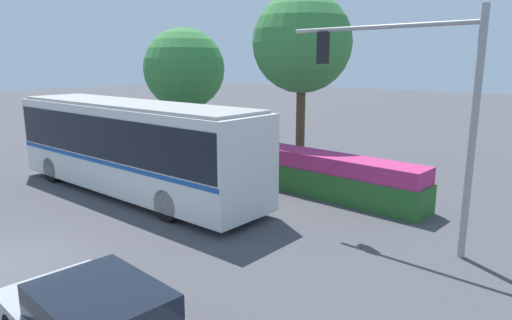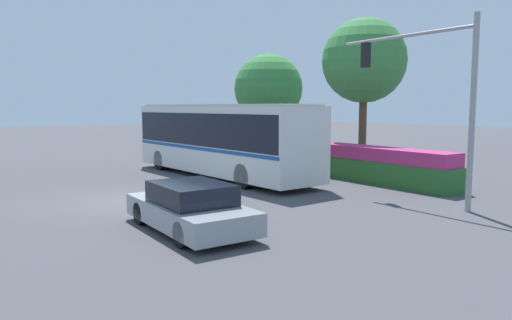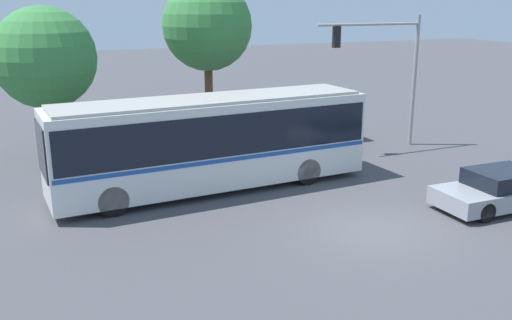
{
  "view_description": "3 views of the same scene",
  "coord_description": "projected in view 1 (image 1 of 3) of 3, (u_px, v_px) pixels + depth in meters",
  "views": [
    {
      "loc": [
        11.31,
        -3.24,
        4.78
      ],
      "look_at": [
        2.64,
        6.14,
        2.0
      ],
      "focal_mm": 32.01,
      "sensor_mm": 36.0,
      "label": 1
    },
    {
      "loc": [
        16.01,
        -5.79,
        3.23
      ],
      "look_at": [
        3.18,
        3.27,
        1.49
      ],
      "focal_mm": 33.63,
      "sensor_mm": 36.0,
      "label": 2
    },
    {
      "loc": [
        -9.53,
        -12.85,
        6.56
      ],
      "look_at": [
        -1.88,
        4.26,
        1.29
      ],
      "focal_mm": 39.44,
      "sensor_mm": 36.0,
      "label": 3
    }
  ],
  "objects": [
    {
      "name": "city_bus",
      "position": [
        131.0,
        142.0,
        16.45
      ],
      "size": [
        11.6,
        3.08,
        3.35
      ],
      "rotation": [
        0.0,
        0.0,
        3.19
      ],
      "color": "silver",
      "rests_on": "ground"
    },
    {
      "name": "flowering_hedge",
      "position": [
        334.0,
        177.0,
        16.18
      ],
      "size": [
        6.79,
        1.32,
        1.52
      ],
      "color": "#286028",
      "rests_on": "ground"
    },
    {
      "name": "street_tree_centre",
      "position": [
        302.0,
        44.0,
        19.12
      ],
      "size": [
        4.18,
        4.18,
        7.61
      ],
      "color": "brown",
      "rests_on": "ground"
    },
    {
      "name": "street_tree_left",
      "position": [
        184.0,
        69.0,
        23.82
      ],
      "size": [
        4.21,
        4.21,
        6.47
      ],
      "color": "brown",
      "rests_on": "ground"
    },
    {
      "name": "ground_plane",
      "position": [
        0.0,
        266.0,
        10.84
      ],
      "size": [
        140.0,
        140.0,
        0.0
      ],
      "primitive_type": "plane",
      "color": "#444449"
    },
    {
      "name": "traffic_light_pole",
      "position": [
        418.0,
        92.0,
        11.45
      ],
      "size": [
        5.37,
        0.24,
        6.04
      ],
      "rotation": [
        0.0,
        0.0,
        3.14
      ],
      "color": "gray",
      "rests_on": "ground"
    }
  ]
}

